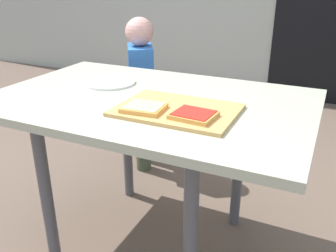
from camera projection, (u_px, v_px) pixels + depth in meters
The scene contains 7 objects.
ground_plane at pixel (152, 242), 1.68m from camera, with size 16.00×16.00×0.00m, color brown.
dining_table at pixel (150, 116), 1.44m from camera, with size 1.24×0.80×0.71m.
cutting_board at pixel (177, 110), 1.26m from camera, with size 0.41×0.30×0.01m, color tan.
pizza_slice_near_left at pixel (144, 108), 1.24m from camera, with size 0.15×0.13×0.02m.
pizza_slice_near_right at pixel (194, 115), 1.17m from camera, with size 0.14×0.13×0.02m.
plate_white_left at pixel (110, 82), 1.58m from camera, with size 0.23×0.23×0.01m, color white.
child_left at pixel (141, 86), 2.18m from camera, with size 0.25×0.28×0.93m.
Camera 1 is at (0.64, -1.18, 1.15)m, focal length 38.78 mm.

